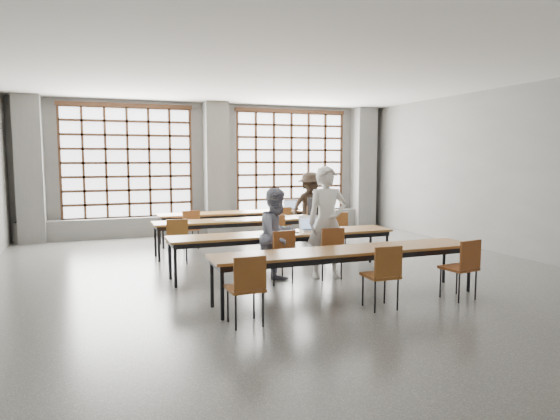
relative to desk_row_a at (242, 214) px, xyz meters
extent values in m
plane|color=#464644|center=(-0.24, -3.63, -0.66)|extent=(11.00, 11.00, 0.00)
plane|color=silver|center=(-0.24, -3.63, 2.84)|extent=(11.00, 11.00, 0.00)
plane|color=#5D5D5B|center=(-0.24, 1.87, 1.09)|extent=(10.00, 0.00, 10.00)
plane|color=#5D5D5B|center=(4.76, -3.63, 1.09)|extent=(0.00, 11.00, 11.00)
cube|color=#595956|center=(-4.74, 1.59, 1.09)|extent=(0.60, 0.55, 3.50)
cube|color=#595956|center=(-0.24, 1.59, 1.09)|extent=(0.60, 0.55, 3.50)
cube|color=#595956|center=(4.26, 1.59, 1.09)|extent=(0.60, 0.55, 3.50)
cube|color=white|center=(-2.49, 1.85, 1.24)|extent=(3.20, 0.02, 2.80)
cube|color=black|center=(-2.49, 1.77, 1.24)|extent=(3.20, 0.05, 2.80)
cube|color=black|center=(-2.49, 1.77, -0.21)|extent=(3.32, 0.07, 0.10)
cube|color=black|center=(-2.49, 1.77, 2.69)|extent=(3.32, 0.07, 0.10)
cube|color=white|center=(2.01, 1.85, 1.24)|extent=(3.20, 0.02, 2.80)
cube|color=black|center=(2.01, 1.77, 1.24)|extent=(3.20, 0.05, 2.80)
cube|color=black|center=(2.01, 1.77, -0.21)|extent=(3.32, 0.07, 0.10)
cube|color=black|center=(2.01, 1.77, 2.69)|extent=(3.32, 0.07, 0.10)
cube|color=#595956|center=(-0.24, 1.67, -0.41)|extent=(9.80, 0.35, 0.50)
cube|color=brown|center=(0.00, 0.00, 0.05)|extent=(4.00, 0.70, 0.04)
cube|color=black|center=(0.00, 0.00, -0.01)|extent=(3.90, 0.64, 0.08)
cylinder|color=black|center=(-1.92, -0.29, -0.32)|extent=(0.05, 0.05, 0.69)
cylinder|color=black|center=(-1.92, 0.29, -0.32)|extent=(0.05, 0.05, 0.69)
cylinder|color=black|center=(1.92, -0.29, -0.32)|extent=(0.05, 0.05, 0.69)
cylinder|color=black|center=(1.92, 0.29, -0.32)|extent=(0.05, 0.05, 0.69)
cube|color=brown|center=(-0.27, -1.44, 0.05)|extent=(4.00, 0.70, 0.04)
cube|color=black|center=(-0.27, -1.44, -0.01)|extent=(3.90, 0.64, 0.08)
cylinder|color=black|center=(-2.19, -1.73, -0.32)|extent=(0.05, 0.05, 0.69)
cylinder|color=black|center=(-2.19, -1.15, -0.32)|extent=(0.05, 0.05, 0.69)
cylinder|color=black|center=(1.65, -1.73, -0.32)|extent=(0.05, 0.05, 0.69)
cylinder|color=black|center=(1.65, -1.15, -0.32)|extent=(0.05, 0.05, 0.69)
cube|color=brown|center=(-0.26, -3.53, 0.05)|extent=(4.00, 0.70, 0.04)
cube|color=black|center=(-0.26, -3.53, -0.01)|extent=(3.90, 0.64, 0.08)
cylinder|color=black|center=(-2.18, -3.82, -0.32)|extent=(0.05, 0.05, 0.69)
cylinder|color=black|center=(-2.18, -3.24, -0.32)|extent=(0.05, 0.05, 0.69)
cylinder|color=black|center=(1.66, -3.82, -0.32)|extent=(0.05, 0.05, 0.69)
cylinder|color=black|center=(1.66, -3.24, -0.32)|extent=(0.05, 0.05, 0.69)
cube|color=brown|center=(0.04, -5.32, 0.05)|extent=(4.00, 0.70, 0.04)
cube|color=black|center=(0.04, -5.32, -0.01)|extent=(3.90, 0.64, 0.08)
cylinder|color=black|center=(-1.88, -5.61, -0.32)|extent=(0.05, 0.05, 0.69)
cylinder|color=black|center=(-1.88, -5.03, -0.32)|extent=(0.05, 0.05, 0.69)
cylinder|color=black|center=(1.96, -5.61, -0.32)|extent=(0.05, 0.05, 0.69)
cylinder|color=black|center=(1.96, -5.03, -0.32)|extent=(0.05, 0.05, 0.69)
cube|color=brown|center=(-1.40, -0.55, -0.21)|extent=(0.49, 0.49, 0.04)
cube|color=brown|center=(-1.36, -0.75, 0.02)|extent=(0.40, 0.11, 0.40)
cylinder|color=black|center=(-1.40, -0.55, -0.44)|extent=(0.02, 0.02, 0.45)
cube|color=brown|center=(0.80, -0.55, -0.21)|extent=(0.43, 0.43, 0.04)
cube|color=brown|center=(0.80, -0.75, 0.02)|extent=(0.40, 0.04, 0.40)
cylinder|color=black|center=(0.80, -0.55, -0.44)|extent=(0.02, 0.02, 0.45)
cube|color=brown|center=(1.60, -0.55, -0.21)|extent=(0.42, 0.42, 0.04)
cube|color=brown|center=(1.60, -0.75, 0.02)|extent=(0.40, 0.03, 0.40)
cylinder|color=black|center=(1.60, -0.55, -0.44)|extent=(0.02, 0.02, 0.45)
cube|color=brown|center=(-1.87, -1.99, -0.21)|extent=(0.47, 0.47, 0.04)
cube|color=brown|center=(-1.89, -2.19, 0.02)|extent=(0.40, 0.08, 0.40)
cylinder|color=black|center=(-1.87, -1.99, -0.44)|extent=(0.02, 0.02, 0.45)
cube|color=brown|center=(0.13, -1.99, -0.21)|extent=(0.52, 0.52, 0.04)
cube|color=brown|center=(0.08, -2.18, 0.02)|extent=(0.39, 0.15, 0.40)
cylinder|color=black|center=(0.13, -1.99, -0.44)|extent=(0.02, 0.02, 0.45)
cube|color=brown|center=(1.53, -1.99, -0.21)|extent=(0.47, 0.47, 0.04)
cube|color=brown|center=(1.51, -2.19, 0.02)|extent=(0.40, 0.08, 0.40)
cylinder|color=black|center=(1.53, -1.99, -0.44)|extent=(0.02, 0.02, 0.45)
cube|color=brown|center=(-0.56, -4.08, -0.21)|extent=(0.48, 0.48, 0.04)
cube|color=brown|center=(-0.54, -4.28, 0.02)|extent=(0.40, 0.09, 0.40)
cylinder|color=black|center=(-0.56, -4.08, -0.44)|extent=(0.02, 0.02, 0.45)
cube|color=brown|center=(0.34, -4.08, -0.21)|extent=(0.45, 0.45, 0.04)
cube|color=brown|center=(0.32, -4.28, 0.02)|extent=(0.40, 0.05, 0.40)
cylinder|color=black|center=(0.34, -4.08, -0.44)|extent=(0.02, 0.02, 0.45)
cube|color=brown|center=(-1.66, -5.87, -0.21)|extent=(0.43, 0.43, 0.04)
cube|color=brown|center=(-1.65, -6.07, 0.02)|extent=(0.40, 0.04, 0.40)
cylinder|color=black|center=(-1.66, -5.87, -0.44)|extent=(0.02, 0.02, 0.45)
cube|color=brown|center=(0.24, -5.87, -0.21)|extent=(0.44, 0.44, 0.04)
cube|color=brown|center=(0.24, -6.07, 0.02)|extent=(0.40, 0.04, 0.40)
cylinder|color=black|center=(0.24, -5.87, -0.44)|extent=(0.02, 0.02, 0.45)
cube|color=brown|center=(1.54, -5.87, -0.21)|extent=(0.48, 0.48, 0.04)
cube|color=brown|center=(1.57, -6.07, 0.02)|extent=(0.40, 0.09, 0.40)
cylinder|color=black|center=(1.54, -5.87, -0.44)|extent=(0.02, 0.02, 0.45)
imported|color=silver|center=(0.34, -4.03, 0.28)|extent=(0.74, 0.54, 1.89)
imported|color=#1A214F|center=(-0.56, -4.03, 0.11)|extent=(0.93, 0.85, 1.54)
imported|color=black|center=(1.60, -0.50, 0.18)|extent=(1.17, 0.79, 1.68)
cube|color=#AFAFB4|center=(0.29, -3.48, 0.08)|extent=(0.38, 0.29, 0.02)
cube|color=black|center=(0.28, -3.49, 0.09)|extent=(0.32, 0.21, 0.00)
cube|color=#AFAFB4|center=(0.30, -3.34, 0.20)|extent=(0.36, 0.10, 0.26)
cube|color=#90B7F9|center=(0.30, -3.35, 0.17)|extent=(0.31, 0.08, 0.21)
cube|color=silver|center=(1.35, 0.05, 0.08)|extent=(0.37, 0.27, 0.02)
cube|color=black|center=(1.35, 0.04, 0.09)|extent=(0.31, 0.19, 0.00)
cube|color=silver|center=(1.36, 0.19, 0.20)|extent=(0.36, 0.08, 0.26)
cube|color=#8DB9F3|center=(1.35, 0.18, 0.17)|extent=(0.31, 0.06, 0.21)
ellipsoid|color=silver|center=(0.69, -3.55, 0.08)|extent=(0.12, 0.10, 0.04)
cube|color=#2A8330|center=(-0.31, -3.45, 0.11)|extent=(0.27, 0.18, 0.09)
cube|color=black|center=(-0.08, -3.63, 0.07)|extent=(0.14, 0.10, 0.01)
cube|color=silver|center=(-0.87, -1.39, 0.07)|extent=(0.35, 0.30, 0.00)
cube|color=silver|center=(-0.57, -1.49, 0.07)|extent=(0.31, 0.23, 0.00)
cube|color=black|center=(1.33, -1.39, 0.27)|extent=(0.34, 0.24, 0.40)
ellipsoid|color=white|center=(0.90, 0.05, 0.21)|extent=(0.28, 0.24, 0.29)
cube|color=#AE2215|center=(-1.66, -5.87, -0.16)|extent=(0.21, 0.13, 0.06)
camera|label=1|loc=(-3.33, -11.57, 1.37)|focal=32.00mm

